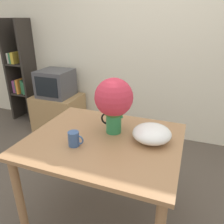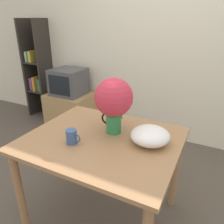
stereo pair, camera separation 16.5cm
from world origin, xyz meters
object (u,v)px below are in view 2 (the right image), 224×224
flower_vase (114,101)px  coffee_mug (72,137)px  white_bowl (150,135)px  tv_set (69,82)px

flower_vase → coffee_mug: 0.40m
flower_vase → coffee_mug: flower_vase is taller
coffee_mug → white_bowl: 0.55m
flower_vase → white_bowl: size_ratio=1.54×
coffee_mug → tv_set: tv_set is taller
coffee_mug → flower_vase: bearing=56.3°
coffee_mug → tv_set: size_ratio=0.25×
tv_set → coffee_mug: bearing=-51.9°
white_bowl → tv_set: tv_set is taller
coffee_mug → tv_set: 1.88m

